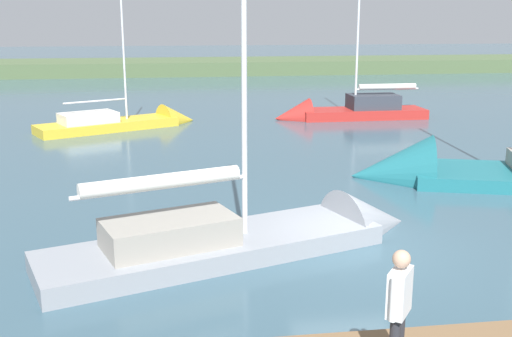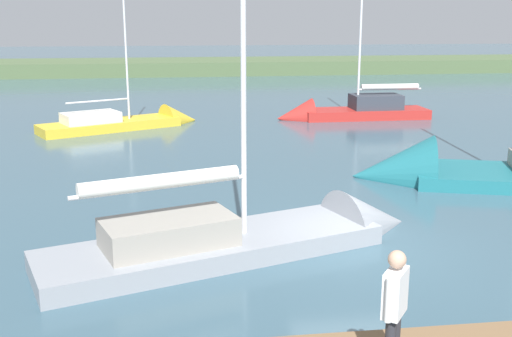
# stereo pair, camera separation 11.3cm
# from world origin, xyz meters

# --- Properties ---
(ground_plane) EXTENTS (200.00, 200.00, 0.00)m
(ground_plane) POSITION_xyz_m (0.00, 0.00, 0.00)
(ground_plane) COLOR #385666
(far_shoreline) EXTENTS (180.00, 8.00, 2.40)m
(far_shoreline) POSITION_xyz_m (0.00, -45.01, 0.00)
(far_shoreline) COLOR #4C603D
(far_shoreline) RESTS_ON ground_plane
(sailboat_far_right) EXTENTS (11.02, 5.77, 11.57)m
(sailboat_far_right) POSITION_xyz_m (-5.52, -4.95, 0.13)
(sailboat_far_right) COLOR #1E6B75
(sailboat_far_right) RESTS_ON ground_plane
(sailboat_inner_slip) EXTENTS (9.18, 4.92, 9.61)m
(sailboat_inner_slip) POSITION_xyz_m (1.94, -0.29, 0.13)
(sailboat_inner_slip) COLOR gray
(sailboat_inner_slip) RESTS_ON ground_plane
(sailboat_mid_channel) EXTENTS (7.78, 2.05, 9.40)m
(sailboat_mid_channel) POSITION_xyz_m (-4.61, -17.71, 0.23)
(sailboat_mid_channel) COLOR #B22823
(sailboat_mid_channel) RESTS_ON ground_plane
(sailboat_near_dock) EXTENTS (7.68, 5.05, 8.00)m
(sailboat_near_dock) POSITION_xyz_m (5.85, -16.56, 0.13)
(sailboat_near_dock) COLOR gold
(sailboat_near_dock) RESTS_ON ground_plane
(person_on_dock) EXTENTS (0.45, 0.55, 1.73)m
(person_on_dock) POSITION_xyz_m (1.24, 5.91, 1.54)
(person_on_dock) COLOR #28282D
(person_on_dock) RESTS_ON dock_pier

